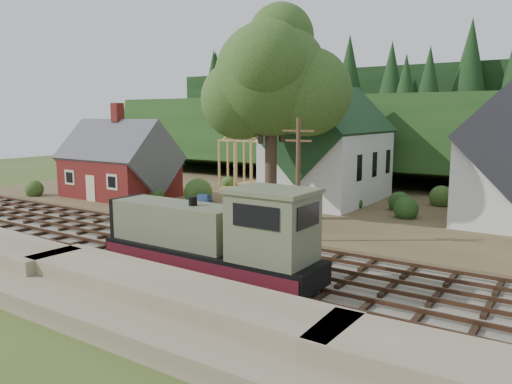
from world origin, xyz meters
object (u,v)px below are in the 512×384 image
Objects in this scene: car_green at (95,184)px; patio_set at (111,177)px; locomotive at (216,240)px; car_blue at (202,201)px.

car_green is 7.54m from patio_set.
patio_set reaches higher than car_green.
car_green is at bearing 151.85° from locomotive.
locomotive reaches higher than car_green.
patio_set is (-9.73, -1.55, 1.58)m from car_blue.
locomotive is 32.29m from car_green.
car_blue is at bearing 9.03° from patio_set.
car_blue is (-12.14, 13.45, -1.18)m from locomotive.
locomotive is 4.55× the size of patio_set.
locomotive is at bearing -79.60° from car_blue.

